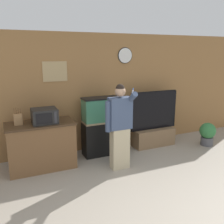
{
  "coord_description": "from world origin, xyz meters",
  "views": [
    {
      "loc": [
        -1.89,
        -2.09,
        2.19
      ],
      "look_at": [
        0.04,
        2.24,
        1.05
      ],
      "focal_mm": 40.0,
      "sensor_mm": 36.0,
      "label": 1
    }
  ],
  "objects_px": {
    "person_standing": "(120,126)",
    "potted_plant": "(207,133)",
    "counter_island": "(42,145)",
    "microwave": "(44,116)",
    "knife_block": "(18,119)",
    "aquarium_on_stand": "(101,126)",
    "tv_on_stand": "(153,130)"
  },
  "relations": [
    {
      "from": "counter_island",
      "to": "person_standing",
      "type": "bearing_deg",
      "value": -24.32
    },
    {
      "from": "aquarium_on_stand",
      "to": "tv_on_stand",
      "type": "xyz_separation_m",
      "value": [
        1.33,
        -0.01,
        -0.25
      ]
    },
    {
      "from": "counter_island",
      "to": "microwave",
      "type": "height_order",
      "value": "microwave"
    },
    {
      "from": "aquarium_on_stand",
      "to": "tv_on_stand",
      "type": "distance_m",
      "value": 1.35
    },
    {
      "from": "knife_block",
      "to": "person_standing",
      "type": "bearing_deg",
      "value": -19.94
    },
    {
      "from": "microwave",
      "to": "tv_on_stand",
      "type": "relative_size",
      "value": 0.35
    },
    {
      "from": "microwave",
      "to": "counter_island",
      "type": "bearing_deg",
      "value": 153.0
    },
    {
      "from": "aquarium_on_stand",
      "to": "counter_island",
      "type": "bearing_deg",
      "value": -172.88
    },
    {
      "from": "microwave",
      "to": "knife_block",
      "type": "relative_size",
      "value": 1.43
    },
    {
      "from": "knife_block",
      "to": "tv_on_stand",
      "type": "relative_size",
      "value": 0.24
    },
    {
      "from": "microwave",
      "to": "tv_on_stand",
      "type": "xyz_separation_m",
      "value": [
        2.54,
        0.2,
        -0.66
      ]
    },
    {
      "from": "tv_on_stand",
      "to": "person_standing",
      "type": "relative_size",
      "value": 0.81
    },
    {
      "from": "microwave",
      "to": "aquarium_on_stand",
      "type": "xyz_separation_m",
      "value": [
        1.21,
        0.21,
        -0.41
      ]
    },
    {
      "from": "aquarium_on_stand",
      "to": "person_standing",
      "type": "xyz_separation_m",
      "value": [
        0.06,
        -0.78,
        0.22
      ]
    },
    {
      "from": "knife_block",
      "to": "person_standing",
      "type": "distance_m",
      "value": 1.85
    },
    {
      "from": "knife_block",
      "to": "aquarium_on_stand",
      "type": "relative_size",
      "value": 0.25
    },
    {
      "from": "microwave",
      "to": "tv_on_stand",
      "type": "bearing_deg",
      "value": 4.47
    },
    {
      "from": "counter_island",
      "to": "aquarium_on_stand",
      "type": "xyz_separation_m",
      "value": [
        1.3,
        0.16,
        0.18
      ]
    },
    {
      "from": "aquarium_on_stand",
      "to": "potted_plant",
      "type": "xyz_separation_m",
      "value": [
        2.52,
        -0.53,
        -0.33
      ]
    },
    {
      "from": "knife_block",
      "to": "potted_plant",
      "type": "distance_m",
      "value": 4.28
    },
    {
      "from": "knife_block",
      "to": "tv_on_stand",
      "type": "height_order",
      "value": "tv_on_stand"
    },
    {
      "from": "person_standing",
      "to": "potted_plant",
      "type": "xyz_separation_m",
      "value": [
        2.46,
        0.24,
        -0.55
      ]
    },
    {
      "from": "counter_island",
      "to": "aquarium_on_stand",
      "type": "bearing_deg",
      "value": 7.12
    },
    {
      "from": "counter_island",
      "to": "microwave",
      "type": "distance_m",
      "value": 0.59
    },
    {
      "from": "potted_plant",
      "to": "tv_on_stand",
      "type": "bearing_deg",
      "value": 156.12
    },
    {
      "from": "microwave",
      "to": "knife_block",
      "type": "height_order",
      "value": "knife_block"
    },
    {
      "from": "knife_block",
      "to": "aquarium_on_stand",
      "type": "height_order",
      "value": "aquarium_on_stand"
    },
    {
      "from": "aquarium_on_stand",
      "to": "potted_plant",
      "type": "distance_m",
      "value": 2.6
    },
    {
      "from": "potted_plant",
      "to": "knife_block",
      "type": "bearing_deg",
      "value": 174.72
    },
    {
      "from": "person_standing",
      "to": "knife_block",
      "type": "bearing_deg",
      "value": 160.06
    },
    {
      "from": "knife_block",
      "to": "potted_plant",
      "type": "bearing_deg",
      "value": -5.28
    },
    {
      "from": "tv_on_stand",
      "to": "person_standing",
      "type": "height_order",
      "value": "person_standing"
    }
  ]
}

